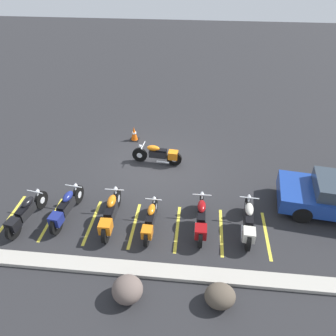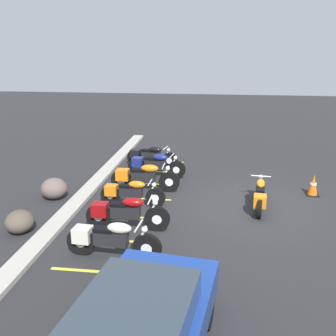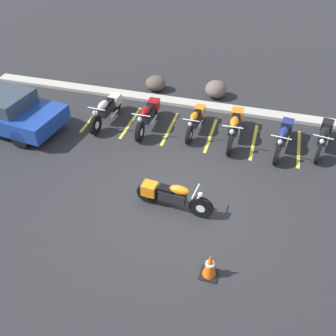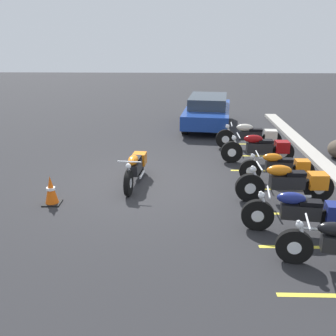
# 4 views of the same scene
# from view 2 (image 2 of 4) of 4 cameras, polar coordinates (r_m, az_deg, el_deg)

# --- Properties ---
(ground) EXTENTS (60.00, 60.00, 0.00)m
(ground) POSITION_cam_2_polar(r_m,az_deg,el_deg) (12.10, 12.09, -5.57)
(ground) COLOR #262628
(motorcycle_orange_featured) EXTENTS (2.11, 0.61, 0.83)m
(motorcycle_orange_featured) POSITION_cam_2_polar(r_m,az_deg,el_deg) (11.84, 13.19, -3.85)
(motorcycle_orange_featured) COLOR black
(motorcycle_orange_featured) RESTS_ON ground
(parked_bike_0) EXTENTS (0.62, 2.23, 0.88)m
(parked_bike_0) POSITION_cam_2_polar(r_m,az_deg,el_deg) (9.07, -8.63, -10.10)
(parked_bike_0) COLOR black
(parked_bike_0) RESTS_ON ground
(parked_bike_1) EXTENTS (0.63, 2.23, 0.88)m
(parked_bike_1) POSITION_cam_2_polar(r_m,az_deg,el_deg) (10.37, -6.52, -6.39)
(parked_bike_1) COLOR black
(parked_bike_1) RESTS_ON ground
(parked_bike_2) EXTENTS (0.56, 2.00, 0.79)m
(parked_bike_2) POSITION_cam_2_polar(r_m,az_deg,el_deg) (11.88, -5.64, -3.52)
(parked_bike_2) COLOR black
(parked_bike_2) RESTS_ON ground
(parked_bike_3) EXTENTS (0.65, 2.31, 0.91)m
(parked_bike_3) POSITION_cam_2_polar(r_m,az_deg,el_deg) (13.06, -3.86, -1.26)
(parked_bike_3) COLOR black
(parked_bike_3) RESTS_ON ground
(parked_bike_4) EXTENTS (0.68, 2.19, 0.86)m
(parked_bike_4) POSITION_cam_2_polar(r_m,az_deg,el_deg) (14.51, -2.12, 0.54)
(parked_bike_4) COLOR black
(parked_bike_4) RESTS_ON ground
(parked_bike_5) EXTENTS (0.73, 2.11, 0.84)m
(parked_bike_5) POSITION_cam_2_polar(r_m,az_deg,el_deg) (15.74, -2.72, 1.80)
(parked_bike_5) COLOR black
(parked_bike_5) RESTS_ON ground
(concrete_curb) EXTENTS (18.00, 0.50, 0.12)m
(concrete_curb) POSITION_cam_2_polar(r_m,az_deg,el_deg) (12.75, -12.40, -4.12)
(concrete_curb) COLOR #A8A399
(concrete_curb) RESTS_ON ground
(landscape_rock_0) EXTENTS (1.15, 1.15, 0.67)m
(landscape_rock_0) POSITION_cam_2_polar(r_m,az_deg,el_deg) (12.89, -16.22, -2.88)
(landscape_rock_0) COLOR #60524B
(landscape_rock_0) RESTS_ON ground
(landscape_rock_1) EXTENTS (0.89, 0.81, 0.59)m
(landscape_rock_1) POSITION_cam_2_polar(r_m,az_deg,el_deg) (10.88, -20.74, -7.29)
(landscape_rock_1) COLOR #4F4439
(landscape_rock_1) RESTS_ON ground
(traffic_cone) EXTENTS (0.40, 0.40, 0.69)m
(traffic_cone) POSITION_cam_2_polar(r_m,az_deg,el_deg) (13.50, 20.33, -2.40)
(traffic_cone) COLOR black
(traffic_cone) RESTS_ON ground
(stall_line_0) EXTENTS (0.10, 2.10, 0.00)m
(stall_line_0) POSITION_cam_2_polar(r_m,az_deg,el_deg) (8.79, -10.12, -14.58)
(stall_line_0) COLOR gold
(stall_line_0) RESTS_ON ground
(stall_line_1) EXTENTS (0.10, 2.10, 0.00)m
(stall_line_1) POSITION_cam_2_polar(r_m,az_deg,el_deg) (9.99, -7.66, -10.37)
(stall_line_1) COLOR gold
(stall_line_1) RESTS_ON ground
(stall_line_2) EXTENTS (0.10, 2.10, 0.00)m
(stall_line_2) POSITION_cam_2_polar(r_m,az_deg,el_deg) (11.24, -5.78, -7.06)
(stall_line_2) COLOR gold
(stall_line_2) RESTS_ON ground
(stall_line_3) EXTENTS (0.10, 2.10, 0.00)m
(stall_line_3) POSITION_cam_2_polar(r_m,az_deg,el_deg) (12.53, -4.30, -4.42)
(stall_line_3) COLOR gold
(stall_line_3) RESTS_ON ground
(stall_line_4) EXTENTS (0.10, 2.10, 0.00)m
(stall_line_4) POSITION_cam_2_polar(r_m,az_deg,el_deg) (13.84, -3.11, -2.28)
(stall_line_4) COLOR gold
(stall_line_4) RESTS_ON ground
(stall_line_5) EXTENTS (0.10, 2.10, 0.00)m
(stall_line_5) POSITION_cam_2_polar(r_m,az_deg,el_deg) (15.18, -2.13, -0.51)
(stall_line_5) COLOR gold
(stall_line_5) RESTS_ON ground
(stall_line_6) EXTENTS (0.10, 2.10, 0.00)m
(stall_line_6) POSITION_cam_2_polar(r_m,az_deg,el_deg) (16.54, -1.31, 0.98)
(stall_line_6) COLOR gold
(stall_line_6) RESTS_ON ground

